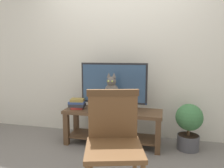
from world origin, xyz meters
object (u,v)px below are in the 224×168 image
tv_stand (113,121)px  cat (112,95)px  book_stack (77,104)px  media_box (112,110)px  potted_plant (189,124)px  wooden_chair (114,136)px  tv (114,85)px

tv_stand → cat: bearing=-82.5°
tv_stand → book_stack: bearing=-174.9°
media_box → potted_plant: 1.04m
wooden_chair → tv: bearing=103.1°
media_box → potted_plant: (1.01, 0.16, -0.17)m
media_box → cat: size_ratio=0.81×
tv → wooden_chair: tv is taller
media_box → wooden_chair: 1.05m
wooden_chair → potted_plant: size_ratio=1.53×
tv_stand → potted_plant: potted_plant is taller
tv → potted_plant: (1.03, 0.02, -0.50)m
tv_stand → wooden_chair: (0.27, -1.10, 0.22)m
tv_stand → wooden_chair: 1.16m
potted_plant → tv: bearing=-179.1°
tv → book_stack: size_ratio=3.87×
potted_plant → cat: bearing=-170.3°
tv_stand → book_stack: (-0.52, -0.05, 0.23)m
media_box → wooden_chair: wooden_chair is taller
media_box → book_stack: book_stack is taller
book_stack → potted_plant: 1.56m
media_box → wooden_chair: bearing=-75.8°
wooden_chair → media_box: bearing=104.2°
book_stack → wooden_chair: bearing=-53.4°
tv → tv_stand: bearing=-90.0°
wooden_chair → potted_plant: wooden_chair is taller
tv → media_box: size_ratio=2.38×
wooden_chair → cat: bearing=104.3°
potted_plant → wooden_chair: bearing=-122.9°
wooden_chair → tv_stand: bearing=103.7°
book_stack → potted_plant: book_stack is taller
tv_stand → potted_plant: size_ratio=2.18×
wooden_chair → potted_plant: bearing=57.1°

